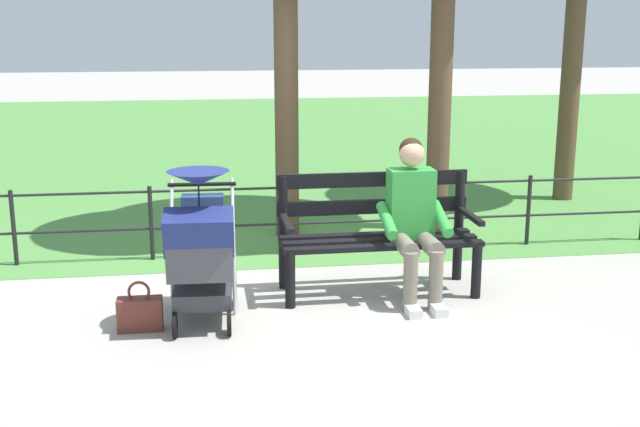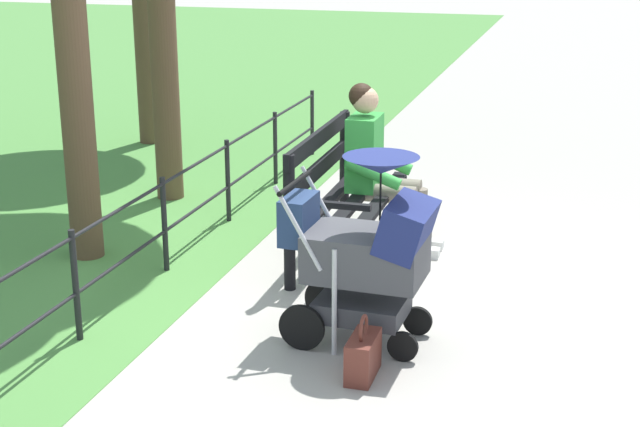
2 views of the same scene
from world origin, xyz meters
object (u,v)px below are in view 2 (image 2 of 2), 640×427
(stroller, at_px, (367,248))
(handbag, at_px, (363,355))
(park_bench, at_px, (341,189))
(person_on_bench, at_px, (378,163))

(stroller, relative_size, handbag, 3.11)
(park_bench, bearing_deg, person_on_bench, 138.03)
(stroller, bearing_deg, person_on_bench, -169.28)
(park_bench, distance_m, stroller, 1.51)
(person_on_bench, bearing_deg, stroller, 10.72)
(handbag, bearing_deg, person_on_bench, -169.09)
(park_bench, xyz_separation_m, handbag, (1.87, 0.63, -0.40))
(park_bench, bearing_deg, handbag, 18.67)
(person_on_bench, relative_size, handbag, 3.45)
(park_bench, relative_size, stroller, 1.40)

